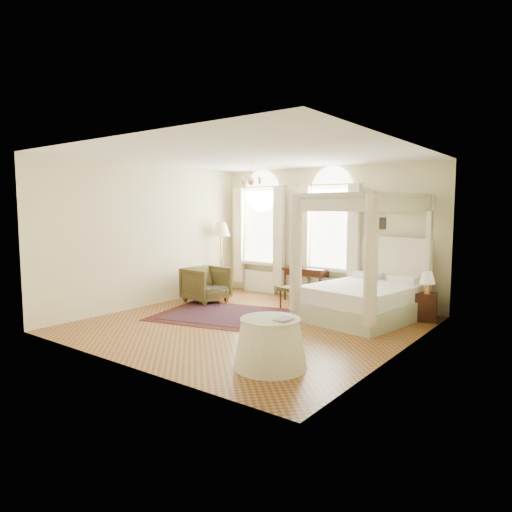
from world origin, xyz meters
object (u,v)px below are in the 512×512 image
at_px(writing_desk, 306,273).
at_px(armchair, 206,284).
at_px(coffee_table, 213,289).
at_px(side_table, 270,343).
at_px(nightstand, 426,307).
at_px(floor_lamp, 221,233).
at_px(stool, 291,290).
at_px(canopy_bed, 362,291).

height_order(writing_desk, armchair, armchair).
distance_m(coffee_table, side_table, 4.48).
bearing_deg(nightstand, floor_lamp, -178.23).
bearing_deg(writing_desk, side_table, -65.19).
relative_size(stool, side_table, 0.47).
bearing_deg(coffee_table, side_table, -37.05).
height_order(nightstand, side_table, side_table).
xyz_separation_m(nightstand, armchair, (-4.90, -1.30, 0.14)).
relative_size(nightstand, stool, 1.17).
relative_size(nightstand, floor_lamp, 0.30).
distance_m(nightstand, side_table, 4.26).
xyz_separation_m(armchair, side_table, (3.95, -2.85, -0.08)).
xyz_separation_m(canopy_bed, coffee_table, (-3.40, -0.82, -0.21)).
distance_m(writing_desk, floor_lamp, 2.60).
bearing_deg(floor_lamp, side_table, -41.84).
relative_size(coffee_table, floor_lamp, 0.37).
bearing_deg(nightstand, stool, -167.21).
xyz_separation_m(armchair, floor_lamp, (-0.50, 1.13, 1.19)).
height_order(writing_desk, stool, writing_desk).
bearing_deg(floor_lamp, nightstand, 1.77).
bearing_deg(coffee_table, floor_lamp, 124.26).
distance_m(canopy_bed, writing_desk, 2.13).
height_order(nightstand, floor_lamp, floor_lamp).
bearing_deg(side_table, floor_lamp, 138.16).
xyz_separation_m(stool, floor_lamp, (-2.54, 0.48, 1.21)).
xyz_separation_m(stool, side_table, (1.91, -3.50, -0.06)).
height_order(nightstand, coffee_table, nightstand).
bearing_deg(nightstand, writing_desk, 173.93).
relative_size(writing_desk, coffee_table, 1.58).
xyz_separation_m(writing_desk, side_table, (2.07, -4.47, -0.34)).
distance_m(coffee_table, floor_lamp, 2.00).
distance_m(writing_desk, coffee_table, 2.35).
bearing_deg(armchair, writing_desk, -44.77).
bearing_deg(canopy_bed, side_table, -87.23).
relative_size(canopy_bed, nightstand, 4.60).
bearing_deg(side_table, writing_desk, 114.81).
height_order(coffee_table, floor_lamp, floor_lamp).
distance_m(stool, floor_lamp, 2.86).
distance_m(canopy_bed, nightstand, 1.32).
relative_size(nightstand, side_table, 0.54).
relative_size(stool, floor_lamp, 0.26).
xyz_separation_m(canopy_bed, stool, (-1.74, -0.01, -0.17)).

